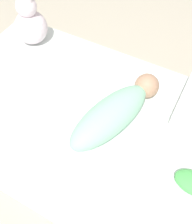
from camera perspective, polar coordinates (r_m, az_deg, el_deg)
The scene contains 4 objects.
ground_plane at distance 1.50m, azimuth -2.51°, elevation -4.57°, with size 12.00×12.00×0.00m, color #B2A893.
bed_mattress at distance 1.41m, azimuth -2.66°, elevation -2.36°, with size 1.56×0.98×0.21m.
swaddled_baby at distance 1.24m, azimuth 4.28°, elevation 0.09°, with size 0.31×0.58×0.14m.
bunny_plush at distance 1.68m, azimuth -14.16°, elevation 18.22°, with size 0.20×0.20×0.35m.
Camera 1 is at (0.43, -0.65, 1.28)m, focal length 42.00 mm.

